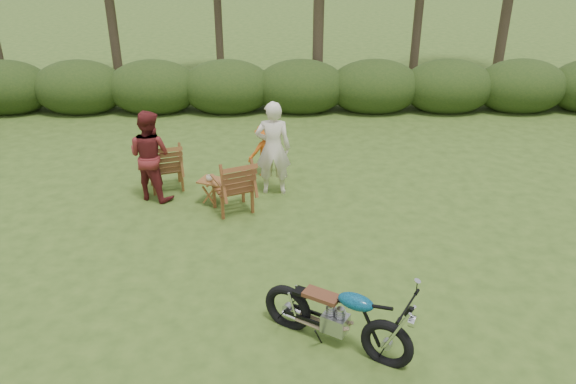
{
  "coord_description": "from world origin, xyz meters",
  "views": [
    {
      "loc": [
        -0.49,
        -5.93,
        4.72
      ],
      "look_at": [
        -0.42,
        1.94,
        0.9
      ],
      "focal_mm": 35.0,
      "sensor_mm": 36.0,
      "label": 1
    }
  ],
  "objects_px": {
    "adult_b": "(155,197)",
    "lawn_chair_left": "(168,188)",
    "motorcycle": "(334,342)",
    "cup": "(210,178)",
    "lawn_chair_right": "(234,210)",
    "side_table": "(213,192)",
    "adult_a": "(274,192)",
    "child": "(265,175)"
  },
  "relations": [
    {
      "from": "cup",
      "to": "child",
      "type": "relative_size",
      "value": 0.12
    },
    {
      "from": "motorcycle",
      "to": "child",
      "type": "distance_m",
      "value": 5.18
    },
    {
      "from": "cup",
      "to": "adult_a",
      "type": "xyz_separation_m",
      "value": [
        1.14,
        0.51,
        -0.53
      ]
    },
    {
      "from": "motorcycle",
      "to": "lawn_chair_left",
      "type": "distance_m",
      "value": 5.33
    },
    {
      "from": "motorcycle",
      "to": "adult_a",
      "type": "relative_size",
      "value": 1.04
    },
    {
      "from": "motorcycle",
      "to": "adult_b",
      "type": "height_order",
      "value": "adult_b"
    },
    {
      "from": "motorcycle",
      "to": "adult_b",
      "type": "xyz_separation_m",
      "value": [
        -3.06,
        4.09,
        0.0
      ]
    },
    {
      "from": "lawn_chair_right",
      "to": "adult_b",
      "type": "height_order",
      "value": "adult_b"
    },
    {
      "from": "motorcycle",
      "to": "side_table",
      "type": "bearing_deg",
      "value": 147.75
    },
    {
      "from": "lawn_chair_left",
      "to": "adult_b",
      "type": "height_order",
      "value": "adult_b"
    },
    {
      "from": "lawn_chair_left",
      "to": "cup",
      "type": "height_order",
      "value": "cup"
    },
    {
      "from": "adult_a",
      "to": "cup",
      "type": "bearing_deg",
      "value": 25.54
    },
    {
      "from": "adult_a",
      "to": "child",
      "type": "xyz_separation_m",
      "value": [
        -0.19,
        0.79,
        0.0
      ]
    },
    {
      "from": "lawn_chair_right",
      "to": "adult_b",
      "type": "bearing_deg",
      "value": -43.55
    },
    {
      "from": "lawn_chair_left",
      "to": "side_table",
      "type": "xyz_separation_m",
      "value": [
        0.97,
        -0.68,
        0.24
      ]
    },
    {
      "from": "motorcycle",
      "to": "side_table",
      "type": "xyz_separation_m",
      "value": [
        -1.92,
        3.8,
        0.24
      ]
    },
    {
      "from": "motorcycle",
      "to": "lawn_chair_right",
      "type": "relative_size",
      "value": 1.83
    },
    {
      "from": "lawn_chair_left",
      "to": "lawn_chair_right",
      "type": "bearing_deg",
      "value": 127.72
    },
    {
      "from": "lawn_chair_right",
      "to": "motorcycle",
      "type": "bearing_deg",
      "value": 89.17
    },
    {
      "from": "motorcycle",
      "to": "adult_b",
      "type": "distance_m",
      "value": 5.11
    },
    {
      "from": "adult_b",
      "to": "lawn_chair_right",
      "type": "bearing_deg",
      "value": -174.58
    },
    {
      "from": "adult_b",
      "to": "child",
      "type": "bearing_deg",
      "value": -129.34
    },
    {
      "from": "adult_b",
      "to": "lawn_chair_left",
      "type": "bearing_deg",
      "value": -88.87
    },
    {
      "from": "adult_a",
      "to": "adult_b",
      "type": "bearing_deg",
      "value": 6.5
    },
    {
      "from": "side_table",
      "to": "adult_b",
      "type": "bearing_deg",
      "value": 165.97
    },
    {
      "from": "lawn_chair_left",
      "to": "motorcycle",
      "type": "bearing_deg",
      "value": 104.92
    },
    {
      "from": "lawn_chair_right",
      "to": "adult_b",
      "type": "relative_size",
      "value": 0.6
    },
    {
      "from": "motorcycle",
      "to": "lawn_chair_right",
      "type": "distance_m",
      "value": 3.86
    },
    {
      "from": "adult_b",
      "to": "cup",
      "type": "bearing_deg",
      "value": -170.88
    },
    {
      "from": "side_table",
      "to": "adult_b",
      "type": "relative_size",
      "value": 0.28
    },
    {
      "from": "lawn_chair_left",
      "to": "adult_b",
      "type": "xyz_separation_m",
      "value": [
        -0.17,
        -0.39,
        0.0
      ]
    },
    {
      "from": "lawn_chair_left",
      "to": "adult_b",
      "type": "bearing_deg",
      "value": 48.37
    },
    {
      "from": "lawn_chair_right",
      "to": "side_table",
      "type": "xyz_separation_m",
      "value": [
        -0.39,
        0.26,
        0.24
      ]
    },
    {
      "from": "lawn_chair_left",
      "to": "child",
      "type": "xyz_separation_m",
      "value": [
        1.89,
        0.61,
        0.0
      ]
    },
    {
      "from": "lawn_chair_right",
      "to": "lawn_chair_left",
      "type": "xyz_separation_m",
      "value": [
        -1.36,
        0.93,
        0.0
      ]
    },
    {
      "from": "side_table",
      "to": "adult_b",
      "type": "distance_m",
      "value": 1.2
    },
    {
      "from": "lawn_chair_left",
      "to": "adult_b",
      "type": "relative_size",
      "value": 0.58
    },
    {
      "from": "lawn_chair_right",
      "to": "adult_a",
      "type": "height_order",
      "value": "adult_a"
    },
    {
      "from": "adult_a",
      "to": "adult_b",
      "type": "xyz_separation_m",
      "value": [
        -2.25,
        -0.2,
        0.0
      ]
    },
    {
      "from": "adult_a",
      "to": "lawn_chair_left",
      "type": "bearing_deg",
      "value": -3.83
    },
    {
      "from": "adult_a",
      "to": "child",
      "type": "bearing_deg",
      "value": -75.29
    },
    {
      "from": "cup",
      "to": "adult_b",
      "type": "bearing_deg",
      "value": 164.26
    }
  ]
}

